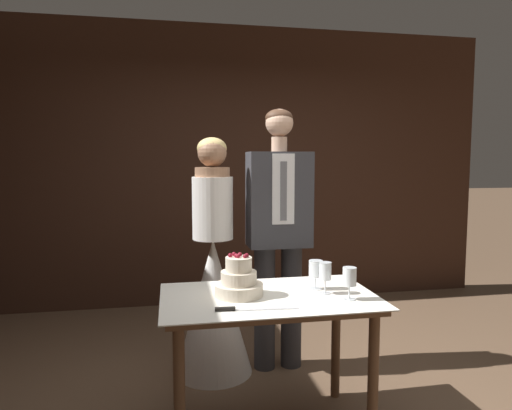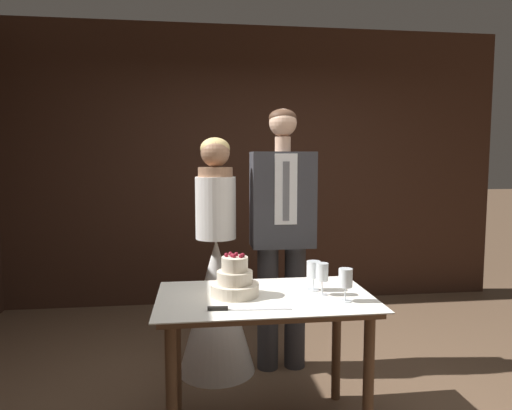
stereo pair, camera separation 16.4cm
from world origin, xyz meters
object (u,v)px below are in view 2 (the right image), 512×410
at_px(cake_knife, 233,309).
at_px(wine_glass_near, 314,271).
at_px(bride, 216,288).
at_px(cake_table, 265,315).
at_px(groom, 282,227).
at_px(wine_glass_middle, 345,280).
at_px(tiered_cake, 235,281).
at_px(wine_glass_far, 322,274).

relative_size(cake_knife, wine_glass_near, 2.50).
xyz_separation_m(cake_knife, bride, (-0.04, 0.97, -0.17)).
relative_size(cake_table, groom, 0.63).
distance_m(wine_glass_middle, bride, 1.13).
bearing_deg(wine_glass_middle, groom, 100.69).
xyz_separation_m(cake_table, bride, (-0.23, 0.75, -0.05)).
height_order(wine_glass_near, bride, bride).
relative_size(cake_table, cake_knife, 2.80).
height_order(cake_table, bride, bride).
bearing_deg(bride, tiered_cake, -84.34).
bearing_deg(cake_knife, wine_glass_far, 25.87).
height_order(wine_glass_middle, groom, groom).
height_order(wine_glass_middle, bride, bride).
bearing_deg(tiered_cake, bride, 95.66).
distance_m(bride, groom, 0.63).
height_order(bride, groom, groom).
xyz_separation_m(cake_knife, wine_glass_middle, (0.59, 0.07, 0.11)).
bearing_deg(wine_glass_near, tiered_cake, -174.27).
bearing_deg(tiered_cake, wine_glass_far, -6.04).
bearing_deg(cake_knife, wine_glass_near, 35.88).
height_order(tiered_cake, cake_knife, tiered_cake).
bearing_deg(wine_glass_near, bride, 127.75).
bearing_deg(wine_glass_far, groom, 95.99).
bearing_deg(wine_glass_middle, cake_knife, -173.46).
bearing_deg(wine_glass_near, wine_glass_middle, -63.39).
relative_size(tiered_cake, wine_glass_near, 1.58).
distance_m(cake_table, tiered_cake, 0.25).
xyz_separation_m(wine_glass_near, groom, (-0.06, 0.67, 0.16)).
relative_size(wine_glass_near, bride, 0.10).
relative_size(tiered_cake, wine_glass_far, 1.50).
height_order(tiered_cake, wine_glass_far, tiered_cake).
xyz_separation_m(cake_table, wine_glass_near, (0.29, 0.07, 0.22)).
distance_m(tiered_cake, wine_glass_far, 0.48).
xyz_separation_m(wine_glass_far, bride, (-0.55, 0.77, -0.28)).
relative_size(wine_glass_middle, groom, 0.09).
bearing_deg(cake_knife, bride, 97.10).
relative_size(wine_glass_far, groom, 0.10).
height_order(tiered_cake, groom, groom).
xyz_separation_m(bride, groom, (0.47, -0.00, 0.42)).
distance_m(tiered_cake, wine_glass_middle, 0.59).
height_order(wine_glass_middle, wine_glass_far, wine_glass_far).
distance_m(tiered_cake, cake_knife, 0.26).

